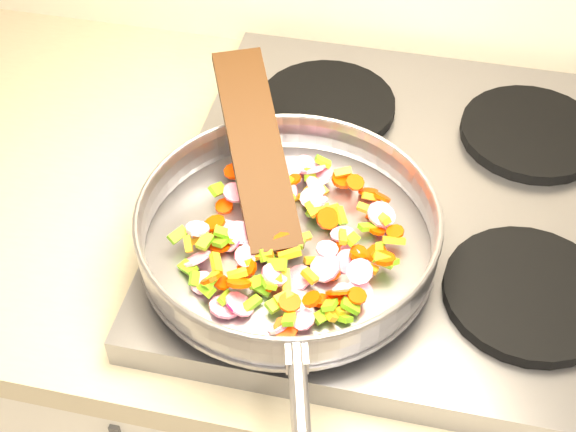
# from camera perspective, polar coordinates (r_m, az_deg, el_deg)

# --- Properties ---
(cooktop) EXTENTS (0.60, 0.60, 0.04)m
(cooktop) POSITION_cam_1_polar(r_m,az_deg,el_deg) (1.04, 8.93, 0.86)
(cooktop) COLOR #939399
(cooktop) RESTS_ON counter_top
(grate_fl) EXTENTS (0.19, 0.19, 0.02)m
(grate_fl) POSITION_cam_1_polar(r_m,az_deg,el_deg) (0.93, -0.36, -2.60)
(grate_fl) COLOR black
(grate_fl) RESTS_ON cooktop
(grate_fr) EXTENTS (0.19, 0.19, 0.02)m
(grate_fr) POSITION_cam_1_polar(r_m,az_deg,el_deg) (0.93, 16.72, -5.31)
(grate_fr) COLOR black
(grate_fr) RESTS_ON cooktop
(grate_bl) EXTENTS (0.19, 0.19, 0.02)m
(grate_bl) POSITION_cam_1_polar(r_m,az_deg,el_deg) (1.13, 2.80, 7.92)
(grate_bl) COLOR black
(grate_bl) RESTS_ON cooktop
(grate_br) EXTENTS (0.19, 0.19, 0.02)m
(grate_br) POSITION_cam_1_polar(r_m,az_deg,el_deg) (1.13, 16.92, 5.67)
(grate_br) COLOR black
(grate_br) RESTS_ON cooktop
(saute_pan) EXTENTS (0.38, 0.54, 0.06)m
(saute_pan) POSITION_cam_1_polar(r_m,az_deg,el_deg) (0.90, 0.01, -0.95)
(saute_pan) COLOR #9E9EA5
(saute_pan) RESTS_ON grate_fl
(vegetable_heap) EXTENTS (0.26, 0.27, 0.05)m
(vegetable_heap) POSITION_cam_1_polar(r_m,az_deg,el_deg) (0.91, 0.34, -1.64)
(vegetable_heap) COLOR #D4145F
(vegetable_heap) RESTS_ON saute_pan
(wooden_spatula) EXTENTS (0.16, 0.26, 0.11)m
(wooden_spatula) POSITION_cam_1_polar(r_m,az_deg,el_deg) (0.94, -2.31, 4.92)
(wooden_spatula) COLOR black
(wooden_spatula) RESTS_ON saute_pan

